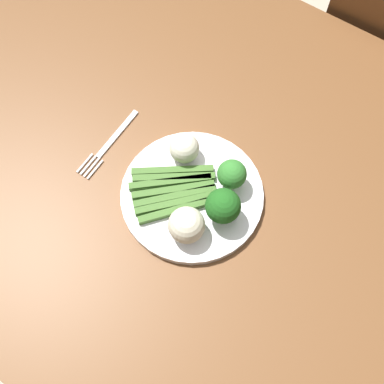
# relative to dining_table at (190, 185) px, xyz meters

# --- Properties ---
(ground_plane) EXTENTS (6.00, 6.00, 0.02)m
(ground_plane) POSITION_rel_dining_table_xyz_m (0.00, 0.00, -0.67)
(ground_plane) COLOR #B7A88E
(dining_table) EXTENTS (1.49, 0.93, 0.76)m
(dining_table) POSITION_rel_dining_table_xyz_m (0.00, 0.00, 0.00)
(dining_table) COLOR brown
(dining_table) RESTS_ON ground_plane
(plate) EXTENTS (0.25, 0.25, 0.01)m
(plate) POSITION_rel_dining_table_xyz_m (-0.04, 0.05, 0.10)
(plate) COLOR white
(plate) RESTS_ON dining_table
(asparagus_bundle) EXTENTS (0.16, 0.16, 0.01)m
(asparagus_bundle) POSITION_rel_dining_table_xyz_m (-0.01, 0.07, 0.12)
(asparagus_bundle) COLOR #3D6626
(asparagus_bundle) RESTS_ON plate
(broccoli_outer_edge) EXTENTS (0.06, 0.06, 0.07)m
(broccoli_outer_edge) POSITION_rel_dining_table_xyz_m (-0.11, 0.06, 0.15)
(broccoli_outer_edge) COLOR #4C7F2B
(broccoli_outer_edge) RESTS_ON plate
(broccoli_front) EXTENTS (0.05, 0.05, 0.06)m
(broccoli_front) POSITION_rel_dining_table_xyz_m (-0.09, -0.00, 0.15)
(broccoli_front) COLOR #609E3D
(broccoli_front) RESTS_ON plate
(cauliflower_near_fork) EXTENTS (0.06, 0.06, 0.06)m
(cauliflower_near_fork) POSITION_rel_dining_table_xyz_m (-0.07, 0.12, 0.14)
(cauliflower_near_fork) COLOR beige
(cauliflower_near_fork) RESTS_ON plate
(cauliflower_near_center) EXTENTS (0.05, 0.05, 0.05)m
(cauliflower_near_center) POSITION_rel_dining_table_xyz_m (0.01, -0.00, 0.14)
(cauliflower_near_center) COLOR silver
(cauliflower_near_center) RESTS_ON plate
(fork) EXTENTS (0.03, 0.17, 0.00)m
(fork) POSITION_rel_dining_table_xyz_m (0.15, 0.05, 0.10)
(fork) COLOR silver
(fork) RESTS_ON dining_table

